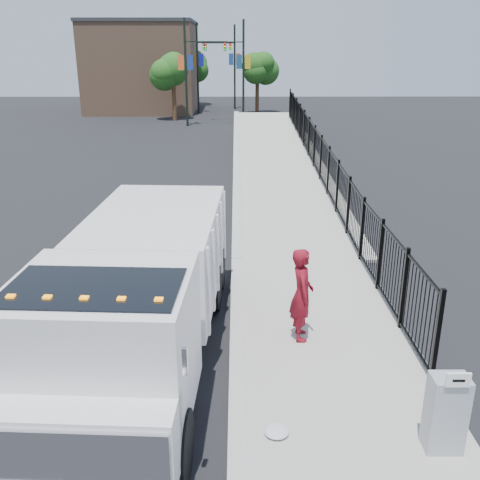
{
  "coord_description": "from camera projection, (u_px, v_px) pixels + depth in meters",
  "views": [
    {
      "loc": [
        -0.01,
        -10.3,
        5.86
      ],
      "look_at": [
        0.08,
        2.0,
        1.43
      ],
      "focal_mm": 40.0,
      "sensor_mm": 36.0,
      "label": 1
    }
  ],
  "objects": [
    {
      "name": "light_pole_3",
      "position": [
        232.0,
        64.0,
        52.79
      ],
      "size": [
        3.78,
        0.22,
        8.0
      ],
      "color": "black",
      "rests_on": "ground"
    },
    {
      "name": "ground",
      "position": [
        237.0,
        332.0,
        11.68
      ],
      "size": [
        120.0,
        120.0,
        0.0
      ],
      "primitive_type": "plane",
      "color": "black",
      "rests_on": "ground"
    },
    {
      "name": "iron_fence",
      "position": [
        320.0,
        172.0,
        22.69
      ],
      "size": [
        0.1,
        28.0,
        1.8
      ],
      "primitive_type": "cube",
      "color": "black",
      "rests_on": "ground"
    },
    {
      "name": "arrow_sign",
      "position": [
        458.0,
        380.0,
        7.48
      ],
      "size": [
        0.35,
        0.04,
        0.22
      ],
      "primitive_type": "cube",
      "color": "white",
      "rests_on": "utility_cabinet"
    },
    {
      "name": "truck",
      "position": [
        138.0,
        292.0,
        9.92
      ],
      "size": [
        3.09,
        8.36,
        2.82
      ],
      "rotation": [
        0.0,
        0.0,
        -0.05
      ],
      "color": "black",
      "rests_on": "ground"
    },
    {
      "name": "tree_1",
      "position": [
        257.0,
        70.0,
        49.35
      ],
      "size": [
        2.32,
        2.32,
        5.16
      ],
      "color": "#382314",
      "rests_on": "ground"
    },
    {
      "name": "worker",
      "position": [
        302.0,
        294.0,
        10.93
      ],
      "size": [
        0.48,
        0.73,
        1.98
      ],
      "primitive_type": "imported",
      "rotation": [
        0.0,
        0.0,
        1.58
      ],
      "color": "maroon",
      "rests_on": "sidewalk"
    },
    {
      "name": "light_pole_2",
      "position": [
        201.0,
        65.0,
        49.46
      ],
      "size": [
        3.78,
        0.22,
        8.0
      ],
      "color": "black",
      "rests_on": "ground"
    },
    {
      "name": "light_pole_1",
      "position": [
        240.0,
        67.0,
        43.24
      ],
      "size": [
        3.78,
        0.22,
        8.0
      ],
      "color": "black",
      "rests_on": "ground"
    },
    {
      "name": "utility_cabinet",
      "position": [
        446.0,
        413.0,
        7.94
      ],
      "size": [
        0.55,
        0.4,
        1.25
      ],
      "primitive_type": "cube",
      "color": "gray",
      "rests_on": "sidewalk"
    },
    {
      "name": "debris",
      "position": [
        276.0,
        431.0,
        8.42
      ],
      "size": [
        0.4,
        0.4,
        0.1
      ],
      "primitive_type": "ellipsoid",
      "color": "silver",
      "rests_on": "sidewalk"
    },
    {
      "name": "tree_2",
      "position": [
        194.0,
        67.0,
        56.73
      ],
      "size": [
        2.94,
        2.94,
        5.47
      ],
      "color": "#382314",
      "rests_on": "ground"
    },
    {
      "name": "ramp",
      "position": [
        279.0,
        172.0,
        26.74
      ],
      "size": [
        3.95,
        24.06,
        3.19
      ],
      "primitive_type": "cube",
      "rotation": [
        0.06,
        0.0,
        0.0
      ],
      "color": "#9E998E",
      "rests_on": "ground"
    },
    {
      "name": "light_pole_0",
      "position": [
        190.0,
        68.0,
        41.03
      ],
      "size": [
        3.77,
        0.22,
        8.0
      ],
      "color": "black",
      "rests_on": "ground"
    },
    {
      "name": "sidewalk",
      "position": [
        342.0,
        384.0,
        9.79
      ],
      "size": [
        3.55,
        12.0,
        0.12
      ],
      "primitive_type": "cube",
      "color": "#9E998E",
      "rests_on": "ground"
    },
    {
      "name": "building",
      "position": [
        143.0,
        68.0,
        51.66
      ],
      "size": [
        10.0,
        10.0,
        8.0
      ],
      "primitive_type": "cube",
      "color": "#8C664C",
      "rests_on": "ground"
    },
    {
      "name": "curb",
      "position": [
        237.0,
        383.0,
        9.77
      ],
      "size": [
        0.3,
        12.0,
        0.16
      ],
      "primitive_type": "cube",
      "color": "#ADAAA3",
      "rests_on": "ground"
    },
    {
      "name": "tree_0",
      "position": [
        173.0,
        72.0,
        44.35
      ],
      "size": [
        2.73,
        2.73,
        5.36
      ],
      "color": "#382314",
      "rests_on": "ground"
    }
  ]
}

